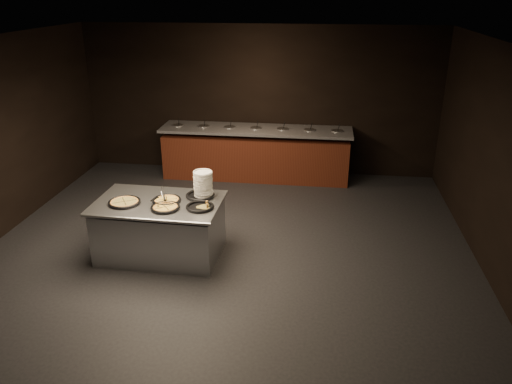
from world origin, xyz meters
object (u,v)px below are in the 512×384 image
Objects in this scene: pan_veggie_whole at (124,202)px; pan_cheese_whole at (167,200)px; plate_stack at (203,184)px; serving_counter at (160,229)px.

pan_veggie_whole is 0.57m from pan_cheese_whole.
plate_stack is 0.54m from pan_cheese_whole.
pan_cheese_whole is (0.55, 0.14, -0.00)m from pan_veggie_whole.
pan_veggie_whole is (-1.01, -0.38, -0.16)m from plate_stack.
serving_counter is 4.00× the size of pan_veggie_whole.
plate_stack is at bearing 27.62° from pan_cheese_whole.
pan_veggie_whole is at bearing -159.20° from plate_stack.
plate_stack is (0.58, 0.26, 0.61)m from serving_counter.
serving_counter is 0.63m from pan_veggie_whole.
pan_veggie_whole is 1.11× the size of pan_cheese_whole.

